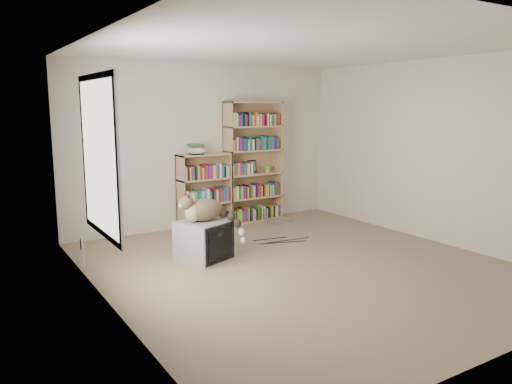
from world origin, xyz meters
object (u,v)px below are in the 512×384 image
cat (209,213)px  bookcase_short (204,194)px  crt_tv (204,240)px  bookcase_tall (253,165)px  dvd_player (278,221)px

cat → bookcase_short: bookcase_short is taller
crt_tv → bookcase_tall: bearing=21.1°
crt_tv → cat: (0.05, -0.05, 0.35)m
crt_tv → bookcase_short: bookcase_short is taller
dvd_player → bookcase_short: bearing=154.6°
crt_tv → cat: 0.36m
cat → bookcase_tall: size_ratio=0.38×
bookcase_tall → dvd_player: 0.99m
bookcase_tall → bookcase_short: (-0.88, -0.00, -0.39)m
cat → bookcase_tall: bookcase_tall is taller
bookcase_short → dvd_player: bearing=-18.7°
crt_tv → cat: bearing=-65.4°
bookcase_tall → dvd_player: size_ratio=5.77×
cat → bookcase_short: size_ratio=0.64×
bookcase_short → dvd_player: 1.28m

